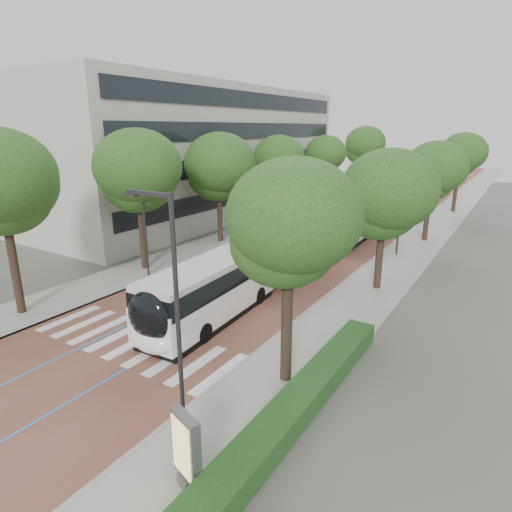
{
  "coord_description": "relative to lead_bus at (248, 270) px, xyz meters",
  "views": [
    {
      "loc": [
        14.68,
        -11.29,
        9.75
      ],
      "look_at": [
        1.7,
        9.31,
        2.4
      ],
      "focal_mm": 30.0,
      "sensor_mm": 36.0,
      "label": 1
    }
  ],
  "objects": [
    {
      "name": "ground",
      "position": [
        -1.49,
        -8.8,
        -1.63
      ],
      "size": [
        160.0,
        160.0,
        0.0
      ],
      "primitive_type": "plane",
      "color": "#51544C",
      "rests_on": "ground"
    },
    {
      "name": "road",
      "position": [
        -1.49,
        31.2,
        -1.62
      ],
      "size": [
        11.0,
        140.0,
        0.02
      ],
      "primitive_type": "cube",
      "color": "brown",
      "rests_on": "ground"
    },
    {
      "name": "sidewalk_left",
      "position": [
        -8.99,
        31.2,
        -1.57
      ],
      "size": [
        4.0,
        140.0,
        0.12
      ],
      "primitive_type": "cube",
      "color": "#9B9892",
      "rests_on": "ground"
    },
    {
      "name": "sidewalk_right",
      "position": [
        6.01,
        31.2,
        -1.57
      ],
      "size": [
        4.0,
        140.0,
        0.12
      ],
      "primitive_type": "cube",
      "color": "#9B9892",
      "rests_on": "ground"
    },
    {
      "name": "kerb_left",
      "position": [
        -7.09,
        31.2,
        -1.57
      ],
      "size": [
        0.2,
        140.0,
        0.14
      ],
      "primitive_type": "cube",
      "color": "gray",
      "rests_on": "ground"
    },
    {
      "name": "kerb_right",
      "position": [
        4.11,
        31.2,
        -1.57
      ],
      "size": [
        0.2,
        140.0,
        0.14
      ],
      "primitive_type": "cube",
      "color": "gray",
      "rests_on": "ground"
    },
    {
      "name": "zebra_crossing",
      "position": [
        -1.29,
        -7.8,
        -1.6
      ],
      "size": [
        10.55,
        3.6,
        0.01
      ],
      "color": "silver",
      "rests_on": "ground"
    },
    {
      "name": "lane_line_left",
      "position": [
        -3.09,
        31.2,
        -1.6
      ],
      "size": [
        0.12,
        126.0,
        0.01
      ],
      "primitive_type": "cube",
      "color": "#2981CF",
      "rests_on": "road"
    },
    {
      "name": "lane_line_right",
      "position": [
        0.11,
        31.2,
        -1.6
      ],
      "size": [
        0.12,
        126.0,
        0.01
      ],
      "primitive_type": "cube",
      "color": "#2981CF",
      "rests_on": "road"
    },
    {
      "name": "office_building",
      "position": [
        -20.96,
        19.2,
        5.37
      ],
      "size": [
        18.11,
        40.0,
        14.0
      ],
      "color": "#B5B0A7",
      "rests_on": "ground"
    },
    {
      "name": "hedge",
      "position": [
        7.61,
        -8.8,
        -1.11
      ],
      "size": [
        1.2,
        14.0,
        0.8
      ],
      "primitive_type": "cube",
      "color": "#164017",
      "rests_on": "sidewalk_right"
    },
    {
      "name": "streetlight_near",
      "position": [
        5.13,
        -11.8,
        3.19
      ],
      "size": [
        1.82,
        0.2,
        8.0
      ],
      "color": "#2D2D2F",
      "rests_on": "sidewalk_right"
    },
    {
      "name": "streetlight_far",
      "position": [
        5.13,
        13.2,
        3.19
      ],
      "size": [
        1.82,
        0.2,
        8.0
      ],
      "color": "#2D2D2F",
      "rests_on": "sidewalk_right"
    },
    {
      "name": "lamp_post_left",
      "position": [
        -7.59,
        -0.8,
        2.49
      ],
      "size": [
        0.14,
        0.14,
        8.0
      ],
      "primitive_type": "cylinder",
      "color": "#2D2D2F",
      "rests_on": "sidewalk_left"
    },
    {
      "name": "trees_left",
      "position": [
        -8.99,
        16.29,
        4.87
      ],
      "size": [
        6.03,
        60.8,
        9.41
      ],
      "color": "black",
      "rests_on": "ground"
    },
    {
      "name": "trees_right",
      "position": [
        6.21,
        13.75,
        4.37
      ],
      "size": [
        5.61,
        47.01,
        8.64
      ],
      "color": "black",
      "rests_on": "ground"
    },
    {
      "name": "lead_bus",
      "position": [
        0.0,
        0.0,
        0.0
      ],
      "size": [
        3.46,
        18.5,
        3.2
      ],
      "rotation": [
        0.0,
        0.0,
        0.05
      ],
      "color": "black",
      "rests_on": "ground"
    },
    {
      "name": "bus_queued_0",
      "position": [
        0.54,
        16.15,
        -0.0
      ],
      "size": [
        2.62,
        12.42,
        3.2
      ],
      "rotation": [
        0.0,
        0.0,
        0.01
      ],
      "color": "white",
      "rests_on": "ground"
    },
    {
      "name": "bus_queued_1",
      "position": [
        0.44,
        28.45,
        -0.0
      ],
      "size": [
        2.8,
        12.45,
        3.2
      ],
      "rotation": [
        0.0,
        0.0,
        -0.02
      ],
      "color": "white",
      "rests_on": "ground"
    },
    {
      "name": "ad_panel",
      "position": [
        6.45,
        -12.96,
        -0.3
      ],
      "size": [
        1.15,
        0.63,
        2.31
      ],
      "rotation": [
        0.0,
        0.0,
        -0.32
      ],
      "color": "#59595B",
      "rests_on": "sidewalk_right"
    }
  ]
}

